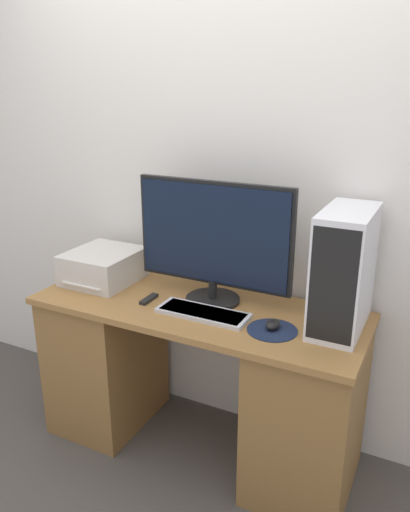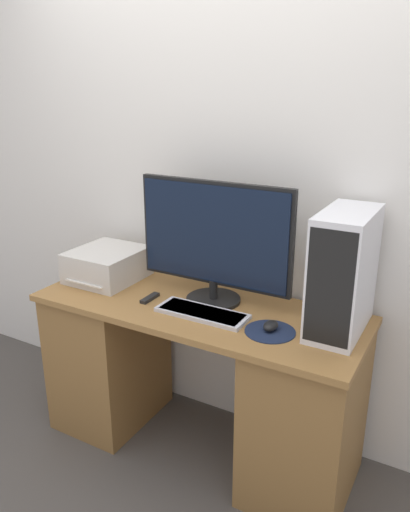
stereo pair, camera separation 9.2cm
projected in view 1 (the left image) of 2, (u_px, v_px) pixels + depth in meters
The scene contains 10 objects.
ground_plane at pixel (168, 484), 2.30m from camera, with size 12.00×12.00×0.00m, color #4C4742.
wall_back at pixel (230, 170), 2.40m from camera, with size 6.40×0.05×2.70m.
desk at pixel (197, 376), 2.41m from camera, with size 1.54×0.59×0.78m.
monitor at pixel (213, 239), 2.24m from camera, with size 0.75×0.25×0.57m.
keyboard at pixel (203, 313), 2.19m from camera, with size 0.41×0.15×0.02m.
mousepad at pixel (272, 330), 2.06m from camera, with size 0.21×0.21×0.00m.
mouse at pixel (273, 324), 2.06m from camera, with size 0.06×0.08×0.04m.
computer_tower at pixel (344, 270), 2.01m from camera, with size 0.19×0.40×0.50m.
printer at pixel (103, 266), 2.56m from camera, with size 0.33×0.37×0.16m.
remote_control at pixel (149, 299), 2.34m from camera, with size 0.03×0.12×0.02m.
Camera 1 is at (0.97, -1.56, 1.74)m, focal length 35.00 mm.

